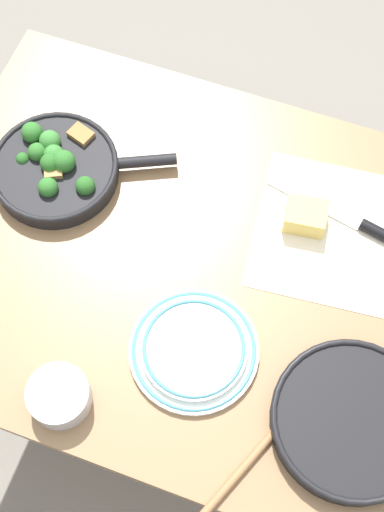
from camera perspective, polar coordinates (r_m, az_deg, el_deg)
The scene contains 10 objects.
ground_plane at distance 2.08m, azimuth 0.00°, elevation -8.58°, with size 14.00×14.00×0.00m, color slate.
dining_table_red at distance 1.48m, azimuth 0.00°, elevation -1.72°, with size 1.11×0.84×0.72m.
skillet_broccoli at distance 1.49m, azimuth -10.79°, elevation 7.04°, with size 0.36×0.26×0.07m.
skillet_eggs at distance 1.31m, azimuth 12.78°, elevation -12.64°, with size 0.35×0.34×0.04m.
wooden_spoon at distance 1.29m, azimuth 5.90°, elevation -14.59°, with size 0.16×0.33×0.02m.
parchment_sheet at distance 1.45m, azimuth 12.31°, elevation 1.59°, with size 0.39×0.35×0.00m.
grater_knife at distance 1.46m, azimuth 12.69°, elevation 2.83°, with size 0.29×0.09×0.02m.
cheese_block at distance 1.43m, azimuth 9.06°, elevation 3.14°, with size 0.09×0.08×0.05m.
dinner_plate_stack at distance 1.32m, azimuth 0.15°, elevation -7.48°, with size 0.24×0.24×0.03m.
prep_bowl_steel at distance 1.30m, azimuth -10.56°, elevation -10.96°, with size 0.11×0.11×0.05m.
Camera 1 is at (-0.20, 0.54, 1.99)m, focal length 50.00 mm.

